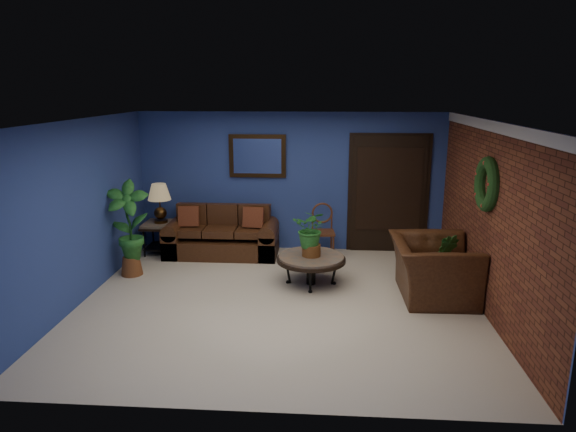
# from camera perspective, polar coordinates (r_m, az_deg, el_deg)

# --- Properties ---
(floor) EXTENTS (5.50, 5.50, 0.00)m
(floor) POSITION_cam_1_polar(r_m,az_deg,el_deg) (7.26, -0.95, -9.55)
(floor) COLOR beige
(floor) RESTS_ON ground
(wall_back) EXTENTS (5.50, 0.04, 2.50)m
(wall_back) POSITION_cam_1_polar(r_m,az_deg,el_deg) (9.29, 0.33, 3.80)
(wall_back) COLOR navy
(wall_back) RESTS_ON ground
(wall_left) EXTENTS (0.04, 5.00, 2.50)m
(wall_left) POSITION_cam_1_polar(r_m,az_deg,el_deg) (7.60, -22.13, 0.40)
(wall_left) COLOR navy
(wall_left) RESTS_ON ground
(wall_right_brick) EXTENTS (0.04, 5.00, 2.50)m
(wall_right_brick) POSITION_cam_1_polar(r_m,az_deg,el_deg) (7.17, 21.49, -0.31)
(wall_right_brick) COLOR brown
(wall_right_brick) RESTS_ON ground
(ceiling) EXTENTS (5.50, 5.00, 0.02)m
(ceiling) POSITION_cam_1_polar(r_m,az_deg,el_deg) (6.66, -1.03, 10.55)
(ceiling) COLOR white
(ceiling) RESTS_ON wall_back
(crown_molding) EXTENTS (0.03, 5.00, 0.14)m
(crown_molding) POSITION_cam_1_polar(r_m,az_deg,el_deg) (6.98, 22.13, 9.12)
(crown_molding) COLOR white
(crown_molding) RESTS_ON wall_right_brick
(wall_mirror) EXTENTS (1.02, 0.06, 0.77)m
(wall_mirror) POSITION_cam_1_polar(r_m,az_deg,el_deg) (9.24, -3.42, 6.67)
(wall_mirror) COLOR #3B2510
(wall_mirror) RESTS_ON wall_back
(closet_door) EXTENTS (1.44, 0.06, 2.18)m
(closet_door) POSITION_cam_1_polar(r_m,az_deg,el_deg) (9.36, 11.09, 2.36)
(closet_door) COLOR black
(closet_door) RESTS_ON wall_back
(wreath) EXTENTS (0.16, 0.72, 0.72)m
(wreath) POSITION_cam_1_polar(r_m,az_deg,el_deg) (7.10, 21.23, 3.31)
(wreath) COLOR black
(wreath) RESTS_ON wall_right_brick
(sofa) EXTENTS (1.97, 0.85, 0.89)m
(sofa) POSITION_cam_1_polar(r_m,az_deg,el_deg) (9.26, -7.27, -2.47)
(sofa) COLOR #482814
(sofa) RESTS_ON ground
(coffee_table) EXTENTS (1.04, 1.04, 0.45)m
(coffee_table) POSITION_cam_1_polar(r_m,az_deg,el_deg) (7.77, 2.59, -4.85)
(coffee_table) COLOR #514D47
(coffee_table) RESTS_ON ground
(end_table) EXTENTS (0.62, 0.62, 0.57)m
(end_table) POSITION_cam_1_polar(r_m,az_deg,el_deg) (9.47, -13.89, -1.49)
(end_table) COLOR #514D47
(end_table) RESTS_ON ground
(table_lamp) EXTENTS (0.41, 0.41, 0.68)m
(table_lamp) POSITION_cam_1_polar(r_m,az_deg,el_deg) (9.33, -14.09, 1.90)
(table_lamp) COLOR #3B2510
(table_lamp) RESTS_ON end_table
(side_chair) EXTENTS (0.43, 0.43, 0.94)m
(side_chair) POSITION_cam_1_polar(r_m,az_deg,el_deg) (9.06, 3.87, -1.18)
(side_chair) COLOR #582B19
(side_chair) RESTS_ON ground
(armchair) EXTENTS (1.14, 1.30, 0.83)m
(armchair) POSITION_cam_1_polar(r_m,az_deg,el_deg) (7.58, 15.77, -5.67)
(armchair) COLOR #482814
(armchair) RESTS_ON ground
(coffee_plant) EXTENTS (0.63, 0.58, 0.72)m
(coffee_plant) POSITION_cam_1_polar(r_m,az_deg,el_deg) (7.64, 2.63, -1.63)
(coffee_plant) COLOR brown
(coffee_plant) RESTS_ON coffee_table
(floor_plant) EXTENTS (0.44, 0.38, 0.88)m
(floor_plant) POSITION_cam_1_polar(r_m,az_deg,el_deg) (7.85, 16.85, -4.72)
(floor_plant) COLOR brown
(floor_plant) RESTS_ON ground
(tall_plant) EXTENTS (0.73, 0.54, 1.52)m
(tall_plant) POSITION_cam_1_polar(r_m,az_deg,el_deg) (8.40, -17.31, -0.94)
(tall_plant) COLOR brown
(tall_plant) RESTS_ON ground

